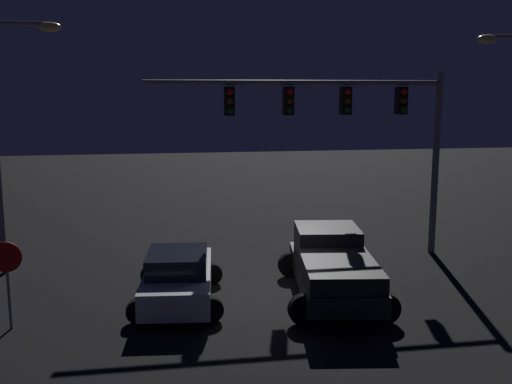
# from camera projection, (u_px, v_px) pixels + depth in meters

# --- Properties ---
(ground_plane) EXTENTS (80.00, 80.00, 0.00)m
(ground_plane) POSITION_uv_depth(u_px,v_px,m) (281.00, 292.00, 17.38)
(ground_plane) COLOR black
(pickup_truck) EXTENTS (3.38, 5.62, 1.80)m
(pickup_truck) POSITION_uv_depth(u_px,v_px,m) (332.00, 262.00, 16.94)
(pickup_truck) COLOR black
(pickup_truck) RESTS_ON ground_plane
(car_sedan) EXTENTS (2.76, 4.55, 1.51)m
(car_sedan) POSITION_uv_depth(u_px,v_px,m) (178.00, 277.00, 16.44)
(car_sedan) COLOR silver
(car_sedan) RESTS_ON ground_plane
(traffic_signal_gantry) EXTENTS (10.32, 0.56, 6.50)m
(traffic_signal_gantry) POSITION_uv_depth(u_px,v_px,m) (346.00, 115.00, 20.30)
(traffic_signal_gantry) COLOR slate
(traffic_signal_gantry) RESTS_ON ground_plane
(street_lamp_left) EXTENTS (2.28, 0.44, 8.03)m
(street_lamp_left) POSITION_uv_depth(u_px,v_px,m) (9.00, 117.00, 18.49)
(street_lamp_left) COLOR slate
(street_lamp_left) RESTS_ON ground_plane
(stop_sign) EXTENTS (0.76, 0.08, 2.23)m
(stop_sign) POSITION_uv_depth(u_px,v_px,m) (7.00, 268.00, 14.45)
(stop_sign) COLOR slate
(stop_sign) RESTS_ON ground_plane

